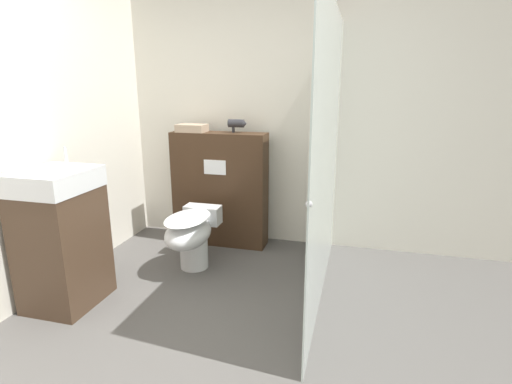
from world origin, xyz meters
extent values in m
plane|color=#565451|center=(0.00, 0.00, 0.00)|extent=(12.00, 12.00, 0.00)
cube|color=silver|center=(0.00, 2.15, 1.25)|extent=(8.00, 0.06, 2.50)
cube|color=#3D2819|center=(-0.48, 1.90, 0.57)|extent=(0.95, 0.26, 1.14)
cube|color=white|center=(-0.48, 1.76, 0.82)|extent=(0.22, 0.01, 0.14)
cube|color=silver|center=(0.64, 1.10, 1.06)|extent=(0.01, 2.03, 2.13)
sphere|color=#B2B2B7|center=(0.64, 0.11, 1.02)|extent=(0.04, 0.04, 0.04)
cylinder|color=white|center=(-0.52, 1.28, 0.17)|extent=(0.25, 0.25, 0.34)
ellipsoid|color=white|center=(-0.52, 1.18, 0.36)|extent=(0.36, 0.56, 0.25)
ellipsoid|color=white|center=(-0.52, 1.18, 0.50)|extent=(0.35, 0.55, 0.02)
cube|color=white|center=(-0.52, 1.51, 0.42)|extent=(0.33, 0.16, 0.17)
cube|color=#473323|center=(-1.19, 0.48, 0.43)|extent=(0.46, 0.53, 0.87)
cube|color=white|center=(-1.19, 0.48, 0.94)|extent=(0.47, 0.54, 0.15)
cylinder|color=silver|center=(-1.19, 0.63, 1.09)|extent=(0.02, 0.02, 0.14)
cylinder|color=#2D2D33|center=(-0.31, 1.93, 1.23)|extent=(0.15, 0.08, 0.08)
cone|color=#2D2D33|center=(-0.22, 1.93, 1.23)|extent=(0.03, 0.07, 0.07)
cylinder|color=#2D2D33|center=(-0.34, 1.93, 1.18)|extent=(0.03, 0.03, 0.08)
cube|color=tan|center=(-0.75, 1.87, 1.18)|extent=(0.28, 0.20, 0.07)
camera|label=1|loc=(0.87, -1.77, 1.59)|focal=28.00mm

